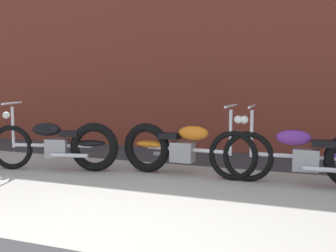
# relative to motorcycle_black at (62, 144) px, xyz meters

# --- Properties ---
(ground_plane) EXTENTS (80.00, 80.00, 0.00)m
(ground_plane) POSITION_rel_motorcycle_black_xyz_m (1.87, -2.45, -0.40)
(ground_plane) COLOR #38383A
(sidewalk_slab) EXTENTS (36.00, 3.50, 0.01)m
(sidewalk_slab) POSITION_rel_motorcycle_black_xyz_m (1.87, -0.70, -0.40)
(sidewalk_slab) COLOR #B2ADA3
(sidewalk_slab) RESTS_ON ground
(brick_building_wall) EXTENTS (36.00, 0.50, 4.98)m
(brick_building_wall) POSITION_rel_motorcycle_black_xyz_m (1.87, 2.75, 2.09)
(brick_building_wall) COLOR brown
(brick_building_wall) RESTS_ON ground
(motorcycle_black) EXTENTS (1.97, 0.75, 1.03)m
(motorcycle_black) POSITION_rel_motorcycle_black_xyz_m (0.00, 0.00, 0.00)
(motorcycle_black) COLOR black
(motorcycle_black) RESTS_ON ground
(motorcycle_orange) EXTENTS (2.01, 0.58, 1.03)m
(motorcycle_orange) POSITION_rel_motorcycle_black_xyz_m (1.71, 0.34, 0.00)
(motorcycle_orange) COLOR black
(motorcycle_orange) RESTS_ON ground
(motorcycle_purple) EXTENTS (2.01, 0.58, 1.03)m
(motorcycle_purple) POSITION_rel_motorcycle_black_xyz_m (3.53, 0.33, 0.00)
(motorcycle_purple) COLOR black
(motorcycle_purple) RESTS_ON ground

